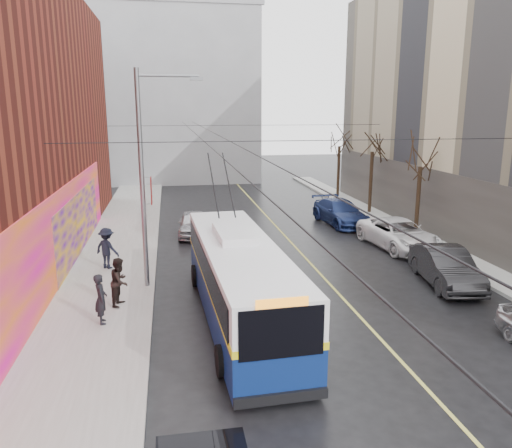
{
  "coord_description": "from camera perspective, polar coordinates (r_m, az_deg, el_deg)",
  "views": [
    {
      "loc": [
        -5.19,
        -10.51,
        7.46
      ],
      "look_at": [
        -1.57,
        10.29,
        2.56
      ],
      "focal_mm": 35.0,
      "sensor_mm": 36.0,
      "label": 1
    }
  ],
  "objects": [
    {
      "name": "sidewalk_left",
      "position": [
        23.86,
        -16.22,
        -5.5
      ],
      "size": [
        4.0,
        60.0,
        0.15
      ],
      "primitive_type": "cube",
      "color": "gray",
      "rests_on": "ground"
    },
    {
      "name": "streetlight_pole",
      "position": [
        20.7,
        -12.49,
        5.51
      ],
      "size": [
        2.65,
        0.6,
        9.0
      ],
      "color": "slate",
      "rests_on": "ground"
    },
    {
      "name": "catenary_wires",
      "position": [
        25.45,
        -3.96,
        10.3
      ],
      "size": [
        18.0,
        60.0,
        0.22
      ],
      "color": "black"
    },
    {
      "name": "parked_car_d",
      "position": [
        33.27,
        9.62,
        1.34
      ],
      "size": [
        2.8,
        5.72,
        1.6
      ],
      "primitive_type": "imported",
      "rotation": [
        0.0,
        0.0,
        0.1
      ],
      "color": "navy",
      "rests_on": "ground"
    },
    {
      "name": "tree_near",
      "position": [
        30.17,
        18.38,
        7.69
      ],
      "size": [
        3.2,
        3.2,
        6.4
      ],
      "color": "black",
      "rests_on": "ground"
    },
    {
      "name": "pigeons_flying",
      "position": [
        21.17,
        -2.57,
        12.74
      ],
      "size": [
        2.1,
        3.24,
        0.93
      ],
      "color": "slate"
    },
    {
      "name": "pedestrian_a",
      "position": [
        18.23,
        -17.31,
        -8.16
      ],
      "size": [
        0.55,
        0.72,
        1.79
      ],
      "primitive_type": "imported",
      "rotation": [
        0.0,
        0.0,
        1.77
      ],
      "color": "black",
      "rests_on": "sidewalk_left"
    },
    {
      "name": "parked_car_b",
      "position": [
        23.08,
        20.86,
        -4.58
      ],
      "size": [
        2.4,
        5.09,
        1.61
      ],
      "primitive_type": "imported",
      "rotation": [
        0.0,
        0.0,
        -0.15
      ],
      "color": "#232325",
      "rests_on": "ground"
    },
    {
      "name": "ground",
      "position": [
        13.89,
        14.67,
        -19.87
      ],
      "size": [
        140.0,
        140.0,
        0.0
      ],
      "primitive_type": "plane",
      "color": "black",
      "rests_on": "ground"
    },
    {
      "name": "parked_car_c",
      "position": [
        28.25,
        16.01,
        -1.11
      ],
      "size": [
        3.17,
        5.91,
        1.58
      ],
      "primitive_type": "imported",
      "rotation": [
        0.0,
        0.0,
        0.1
      ],
      "color": "white",
      "rests_on": "ground"
    },
    {
      "name": "tree_far",
      "position": [
        42.99,
        9.55,
        9.8
      ],
      "size": [
        3.2,
        3.2,
        6.57
      ],
      "color": "black",
      "rests_on": "ground"
    },
    {
      "name": "pedestrian_c",
      "position": [
        24.25,
        -16.67,
        -2.66
      ],
      "size": [
        1.43,
        1.29,
        1.93
      ],
      "primitive_type": "imported",
      "rotation": [
        0.0,
        0.0,
        2.54
      ],
      "color": "black",
      "rests_on": "sidewalk_left"
    },
    {
      "name": "lane_line",
      "position": [
        26.48,
        5.17,
        -3.34
      ],
      "size": [
        0.12,
        50.0,
        0.01
      ],
      "primitive_type": "cube",
      "color": "#BFB74C",
      "rests_on": "ground"
    },
    {
      "name": "sidewalk_right",
      "position": [
        27.62,
        21.53,
        -3.38
      ],
      "size": [
        2.0,
        60.0,
        0.15
      ],
      "primitive_type": "cube",
      "color": "gray",
      "rests_on": "ground"
    },
    {
      "name": "following_car",
      "position": [
        30.2,
        -7.23,
        0.06
      ],
      "size": [
        1.98,
        4.32,
        1.44
      ],
      "primitive_type": "imported",
      "rotation": [
        0.0,
        0.0,
        -0.07
      ],
      "color": "#B4B4B9",
      "rests_on": "ground"
    },
    {
      "name": "building_far",
      "position": [
        55.53,
        -11.07,
        14.44
      ],
      "size": [
        20.5,
        12.1,
        18.0
      ],
      "color": "gray",
      "rests_on": "ground"
    },
    {
      "name": "tree_mid",
      "position": [
        36.46,
        13.22,
        9.26
      ],
      "size": [
        3.2,
        3.2,
        6.68
      ],
      "color": "black",
      "rests_on": "ground"
    },
    {
      "name": "trolleybus",
      "position": [
        17.88,
        -1.88,
        -6.29
      ],
      "size": [
        3.11,
        11.75,
        5.52
      ],
      "rotation": [
        0.0,
        0.0,
        0.04
      ],
      "color": "navy",
      "rests_on": "ground"
    },
    {
      "name": "pedestrian_b",
      "position": [
        19.66,
        -15.3,
        -6.36
      ],
      "size": [
        0.93,
        1.06,
        1.86
      ],
      "primitive_type": "imported",
      "rotation": [
        0.0,
        0.0,
        1.29
      ],
      "color": "black",
      "rests_on": "sidewalk_left"
    }
  ]
}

